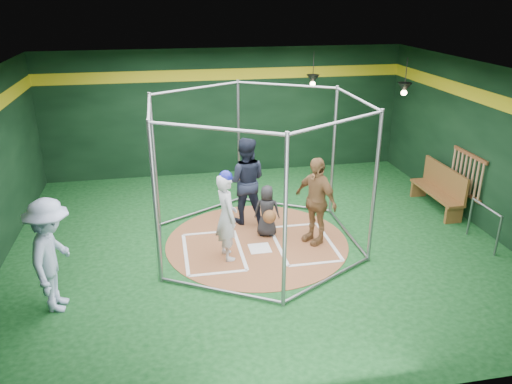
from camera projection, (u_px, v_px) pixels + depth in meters
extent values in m
cube|color=#0D3915|center=(257.00, 243.00, 10.46)|extent=(10.00, 9.00, 0.02)
cube|color=black|center=(257.00, 73.00, 9.15)|extent=(10.00, 9.00, 0.02)
cube|color=black|center=(226.00, 112.00, 13.90)|extent=(10.00, 0.10, 3.50)
cube|color=black|center=(332.00, 287.00, 5.71)|extent=(10.00, 0.10, 3.50)
cube|color=black|center=(486.00, 149.00, 10.68)|extent=(0.10, 9.00, 3.50)
cube|color=gold|center=(225.00, 74.00, 13.48)|extent=(10.00, 0.01, 0.30)
cube|color=gold|center=(493.00, 100.00, 10.28)|extent=(0.01, 9.00, 0.30)
cylinder|color=brown|center=(257.00, 242.00, 10.46)|extent=(3.80, 3.80, 0.01)
cube|color=white|center=(260.00, 248.00, 10.18)|extent=(0.43, 0.43, 0.01)
cube|color=white|center=(209.00, 233.00, 10.83)|extent=(1.10, 0.07, 0.01)
cube|color=white|center=(218.00, 273.00, 9.28)|extent=(1.10, 0.07, 0.01)
cube|color=white|center=(186.00, 254.00, 9.96)|extent=(0.07, 1.70, 0.01)
cube|color=white|center=(240.00, 249.00, 10.15)|extent=(0.07, 1.70, 0.01)
cube|color=white|center=(293.00, 226.00, 11.17)|extent=(1.10, 0.07, 0.01)
cube|color=white|center=(316.00, 263.00, 9.62)|extent=(1.10, 0.07, 0.01)
cube|color=white|center=(278.00, 245.00, 10.29)|extent=(0.07, 1.70, 0.01)
cube|color=white|center=(329.00, 241.00, 10.49)|extent=(0.07, 1.70, 0.01)
cylinder|color=gray|center=(333.00, 152.00, 11.29)|extent=(0.07, 0.07, 3.00)
cylinder|color=gray|center=(239.00, 143.00, 11.99)|extent=(0.07, 0.07, 3.00)
cylinder|color=gray|center=(155.00, 163.00, 10.59)|extent=(0.07, 0.07, 3.00)
cylinder|color=gray|center=(155.00, 206.00, 8.50)|extent=(0.07, 0.07, 3.00)
cylinder|color=gray|center=(285.00, 225.00, 7.80)|extent=(0.07, 0.07, 3.00)
cylinder|color=gray|center=(375.00, 189.00, 9.20)|extent=(0.07, 0.07, 3.00)
cylinder|color=gray|center=(286.00, 85.00, 11.10)|extent=(2.02, 1.20, 0.06)
cylinder|color=gray|center=(283.00, 204.00, 12.19)|extent=(2.02, 1.20, 0.06)
cylinder|color=gray|center=(196.00, 88.00, 10.75)|extent=(2.02, 1.20, 0.06)
cylinder|color=gray|center=(202.00, 211.00, 11.83)|extent=(2.02, 1.20, 0.06)
cylinder|color=gray|center=(149.00, 107.00, 9.00)|extent=(0.06, 2.30, 0.06)
cylinder|color=gray|center=(160.00, 249.00, 10.09)|extent=(0.06, 2.30, 0.06)
cylinder|color=gray|center=(215.00, 128.00, 7.61)|extent=(2.02, 1.20, 0.06)
cylinder|color=gray|center=(220.00, 290.00, 8.69)|extent=(2.02, 1.20, 0.06)
cylinder|color=gray|center=(339.00, 122.00, 7.96)|extent=(2.02, 1.20, 0.06)
cylinder|color=gray|center=(329.00, 279.00, 9.04)|extent=(2.02, 1.20, 0.06)
cylinder|color=gray|center=(357.00, 99.00, 9.70)|extent=(0.06, 2.30, 0.06)
cylinder|color=gray|center=(347.00, 232.00, 10.79)|extent=(0.06, 2.30, 0.06)
cube|color=brown|center=(470.00, 155.00, 11.13)|extent=(0.05, 1.25, 0.08)
cube|color=brown|center=(464.00, 192.00, 11.47)|extent=(0.05, 1.25, 0.08)
cylinder|color=tan|center=(481.00, 182.00, 10.79)|extent=(0.06, 0.06, 0.85)
cylinder|color=tan|center=(477.00, 180.00, 10.94)|extent=(0.06, 0.06, 0.85)
cylinder|color=tan|center=(472.00, 177.00, 11.08)|extent=(0.06, 0.06, 0.85)
cylinder|color=tan|center=(468.00, 175.00, 11.22)|extent=(0.06, 0.06, 0.85)
cylinder|color=tan|center=(464.00, 173.00, 11.37)|extent=(0.06, 0.06, 0.85)
cylinder|color=tan|center=(461.00, 170.00, 11.51)|extent=(0.06, 0.06, 0.85)
cylinder|color=tan|center=(457.00, 168.00, 11.65)|extent=(0.06, 0.06, 0.85)
cylinder|color=tan|center=(453.00, 166.00, 11.80)|extent=(0.06, 0.06, 0.85)
cone|color=black|center=(313.00, 79.00, 13.09)|extent=(0.34, 0.34, 0.22)
sphere|color=#FFD899|center=(313.00, 84.00, 13.14)|extent=(0.14, 0.14, 0.14)
cylinder|color=black|center=(313.00, 65.00, 12.96)|extent=(0.02, 0.02, 0.70)
cone|color=black|center=(405.00, 87.00, 11.95)|extent=(0.34, 0.34, 0.22)
sphere|color=#FFD899|center=(404.00, 93.00, 12.00)|extent=(0.14, 0.14, 0.14)
cylinder|color=black|center=(406.00, 73.00, 11.82)|extent=(0.02, 0.02, 0.70)
imported|color=silver|center=(227.00, 217.00, 9.55)|extent=(0.53, 0.70, 1.74)
sphere|color=navy|center=(226.00, 177.00, 9.25)|extent=(0.26, 0.26, 0.26)
imported|color=#A77947|center=(315.00, 200.00, 10.16)|extent=(0.92, 1.16, 1.84)
imported|color=black|center=(267.00, 211.00, 10.56)|extent=(0.62, 0.49, 1.12)
sphere|color=brown|center=(269.00, 217.00, 10.34)|extent=(0.28, 0.28, 0.28)
imported|color=black|center=(245.00, 181.00, 11.03)|extent=(1.10, 0.94, 1.97)
imported|color=#B0C2E8|center=(52.00, 256.00, 7.97)|extent=(0.84, 1.32, 1.94)
cube|color=brown|center=(436.00, 192.00, 11.92)|extent=(0.43, 1.82, 0.06)
cube|color=brown|center=(445.00, 179.00, 11.82)|extent=(0.06, 1.82, 0.61)
cube|color=brown|center=(454.00, 215.00, 11.26)|extent=(0.40, 0.08, 0.40)
cube|color=brown|center=(419.00, 189.00, 12.74)|extent=(0.40, 0.08, 0.40)
cylinder|color=slate|center=(498.00, 236.00, 9.79)|extent=(0.05, 0.05, 0.86)
cylinder|color=slate|center=(470.00, 216.00, 10.65)|extent=(0.05, 0.05, 0.86)
cylinder|color=slate|center=(487.00, 207.00, 10.06)|extent=(0.05, 0.95, 0.05)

